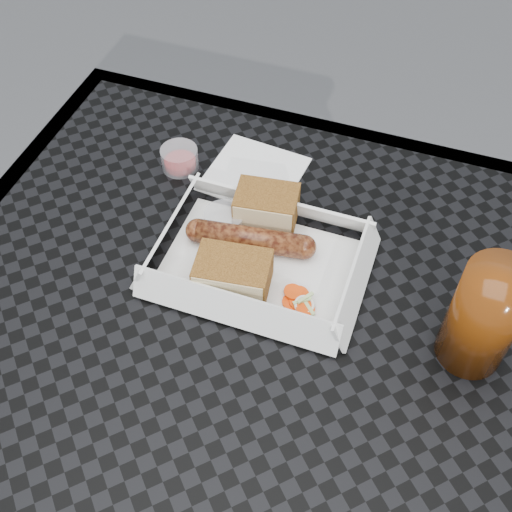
{
  "coord_description": "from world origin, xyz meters",
  "views": [
    {
      "loc": [
        0.13,
        -0.33,
        1.35
      ],
      "look_at": [
        -0.02,
        0.1,
        0.78
      ],
      "focal_mm": 45.0,
      "sensor_mm": 36.0,
      "label": 1
    }
  ],
  "objects": [
    {
      "name": "food_tray",
      "position": [
        -0.02,
        0.11,
        0.75
      ],
      "size": [
        0.22,
        0.15,
        0.0
      ],
      "primitive_type": "cube",
      "color": "white",
      "rests_on": "patio_table"
    },
    {
      "name": "veg_garnish",
      "position": [
        0.04,
        0.07,
        0.75
      ],
      "size": [
        0.03,
        0.03,
        0.0
      ],
      "color": "#ED420A",
      "rests_on": "food_tray"
    },
    {
      "name": "bratwurst",
      "position": [
        -0.04,
        0.13,
        0.76
      ],
      "size": [
        0.16,
        0.05,
        0.03
      ],
      "rotation": [
        0.0,
        0.0,
        0.14
      ],
      "color": "brown",
      "rests_on": "food_tray"
    },
    {
      "name": "napkin",
      "position": [
        -0.08,
        0.26,
        0.75
      ],
      "size": [
        0.13,
        0.13,
        0.0
      ],
      "primitive_type": "cube",
      "rotation": [
        0.0,
        0.0,
        -0.09
      ],
      "color": "white",
      "rests_on": "patio_table"
    },
    {
      "name": "bread_far",
      "position": [
        -0.04,
        0.07,
        0.77
      ],
      "size": [
        0.09,
        0.07,
        0.04
      ],
      "primitive_type": "cube",
      "rotation": [
        0.0,
        0.0,
        0.14
      ],
      "color": "brown",
      "rests_on": "food_tray"
    },
    {
      "name": "patio_table",
      "position": [
        0.0,
        0.0,
        0.67
      ],
      "size": [
        0.8,
        0.8,
        0.74
      ],
      "color": "black",
      "rests_on": "ground"
    },
    {
      "name": "condiment_cup_sauce",
      "position": [
        -0.18,
        0.24,
        0.76
      ],
      "size": [
        0.05,
        0.05,
        0.03
      ],
      "primitive_type": "cylinder",
      "color": "maroon",
      "rests_on": "patio_table"
    },
    {
      "name": "drink_glass",
      "position": [
        0.23,
        0.08,
        0.81
      ],
      "size": [
        0.07,
        0.07,
        0.13
      ],
      "primitive_type": "cylinder",
      "color": "#532307",
      "rests_on": "patio_table"
    },
    {
      "name": "condiment_cup_empty",
      "position": [
        -0.08,
        0.15,
        0.76
      ],
      "size": [
        0.05,
        0.05,
        0.03
      ],
      "primitive_type": "cylinder",
      "color": "silver",
      "rests_on": "patio_table"
    },
    {
      "name": "bread_near",
      "position": [
        -0.04,
        0.18,
        0.77
      ],
      "size": [
        0.08,
        0.06,
        0.05
      ],
      "primitive_type": "cube",
      "rotation": [
        0.0,
        0.0,
        0.14
      ],
      "color": "brown",
      "rests_on": "food_tray"
    }
  ]
}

